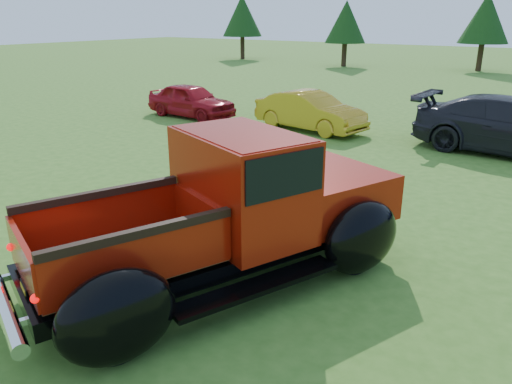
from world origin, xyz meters
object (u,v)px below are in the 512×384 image
pickup_truck (242,208)px  show_car_yellow (310,111)px  tree_far_west (242,16)px  show_car_red (191,100)px  tree_west (346,22)px  tree_mid_left (486,18)px

pickup_truck → show_car_yellow: (-3.83, 8.99, -0.36)m
tree_far_west → show_car_red: tree_far_west is taller
tree_west → tree_mid_left: size_ratio=0.92×
tree_mid_left → pickup_truck: 31.91m
tree_west → show_car_yellow: 22.47m
pickup_truck → show_car_yellow: pickup_truck is taller
show_car_red → tree_far_west: bearing=35.3°
tree_far_west → show_car_yellow: (18.50, -21.65, -2.90)m
pickup_truck → show_car_yellow: bearing=134.5°
pickup_truck → show_car_yellow: size_ratio=1.57×
tree_far_west → tree_west: (10.00, -1.00, -0.41)m
tree_mid_left → show_car_red: tree_mid_left is taller
tree_far_west → pickup_truck: tree_far_west is taller
show_car_red → show_car_yellow: show_car_yellow is taller
pickup_truck → show_car_red: pickup_truck is taller
tree_far_west → tree_mid_left: size_ratio=1.04×
pickup_truck → show_car_red: 12.06m
tree_far_west → tree_west: 10.06m
tree_mid_left → pickup_truck: (3.33, -31.64, -2.40)m
pickup_truck → show_car_yellow: 9.78m
tree_far_west → pickup_truck: bearing=-53.9°
tree_west → pickup_truck: size_ratio=0.77×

